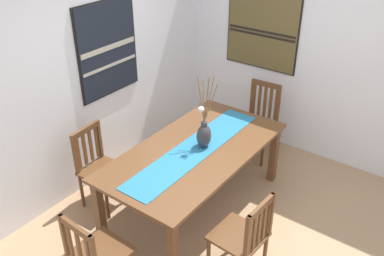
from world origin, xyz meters
name	(u,v)px	position (x,y,z in m)	size (l,w,h in m)	color
ground_plane	(237,230)	(0.00, 0.00, -0.01)	(6.40, 6.40, 0.03)	#A37F5B
wall_back	(97,65)	(0.00, 1.86, 1.35)	(6.40, 0.12, 2.70)	silver
wall_side	(324,53)	(1.86, 0.00, 1.35)	(0.12, 6.40, 2.70)	silver
dining_table	(195,156)	(0.03, 0.55, 0.66)	(2.04, 1.05, 0.75)	brown
table_runner	(195,149)	(0.03, 0.55, 0.75)	(1.87, 0.36, 0.01)	#236B93
centerpiece_vase	(204,133)	(0.12, 0.51, 0.90)	(0.22, 0.19, 0.77)	#333338
chair_0	(96,254)	(-1.36, 0.54, 0.46)	(0.44, 0.44, 0.87)	brown
chair_1	(99,166)	(-0.50, 1.43, 0.47)	(0.45, 0.45, 0.90)	brown
chair_2	(244,236)	(-0.48, -0.34, 0.47)	(0.44, 0.44, 0.89)	brown
chair_3	(260,119)	(1.39, 0.53, 0.49)	(0.44, 0.44, 0.96)	brown
painting_on_back_wall	(107,49)	(0.12, 1.79, 1.52)	(0.84, 0.05, 1.04)	black
painting_on_side_wall	(263,24)	(1.79, 0.80, 1.57)	(0.05, 0.98, 1.13)	black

